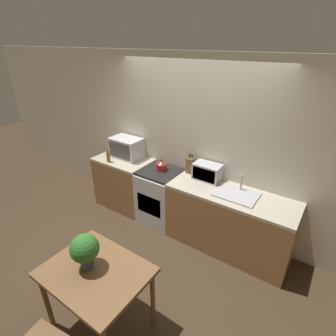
{
  "coord_description": "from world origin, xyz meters",
  "views": [
    {
      "loc": [
        1.77,
        -2.22,
        2.73
      ],
      "look_at": [
        -0.16,
        0.58,
        1.05
      ],
      "focal_mm": 28.0,
      "sensor_mm": 36.0,
      "label": 1
    }
  ],
  "objects": [
    {
      "name": "ground_plane",
      "position": [
        0.0,
        0.0,
        0.0
      ],
      "size": [
        16.0,
        16.0,
        0.0
      ],
      "primitive_type": "plane",
      "color": "#3D2D1E"
    },
    {
      "name": "wall_back",
      "position": [
        0.0,
        1.02,
        1.3
      ],
      "size": [
        10.0,
        0.06,
        2.6
      ],
      "color": "beige",
      "rests_on": "ground_plane"
    },
    {
      "name": "counter_left_run",
      "position": [
        -1.17,
        0.68,
        0.45
      ],
      "size": [
        0.96,
        0.62,
        0.9
      ],
      "color": "olive",
      "rests_on": "ground_plane"
    },
    {
      "name": "counter_right_run",
      "position": [
        0.79,
        0.68,
        0.45
      ],
      "size": [
        1.72,
        0.62,
        0.9
      ],
      "color": "olive",
      "rests_on": "ground_plane"
    },
    {
      "name": "stove_range",
      "position": [
        -0.38,
        0.68,
        0.45
      ],
      "size": [
        0.62,
        0.62,
        0.9
      ],
      "color": "silver",
      "rests_on": "ground_plane"
    },
    {
      "name": "kettle",
      "position": [
        -0.38,
        0.72,
        0.98
      ],
      "size": [
        0.17,
        0.17,
        0.18
      ],
      "color": "maroon",
      "rests_on": "stove_range"
    },
    {
      "name": "microwave",
      "position": [
        -1.17,
        0.79,
        1.07
      ],
      "size": [
        0.53,
        0.35,
        0.34
      ],
      "color": "silver",
      "rests_on": "counter_left_run"
    },
    {
      "name": "bottle",
      "position": [
        -1.28,
        0.47,
        1.0
      ],
      "size": [
        0.06,
        0.06,
        0.25
      ],
      "color": "olive",
      "rests_on": "counter_left_run"
    },
    {
      "name": "knife_block",
      "position": [
        0.03,
        0.89,
        1.02
      ],
      "size": [
        0.11,
        0.09,
        0.31
      ],
      "color": "brown",
      "rests_on": "counter_right_run"
    },
    {
      "name": "toaster_oven",
      "position": [
        0.34,
        0.85,
        1.02
      ],
      "size": [
        0.39,
        0.24,
        0.24
      ],
      "color": "#ADAFB5",
      "rests_on": "counter_right_run"
    },
    {
      "name": "sink_basin",
      "position": [
        0.85,
        0.69,
        0.91
      ],
      "size": [
        0.54,
        0.4,
        0.24
      ],
      "color": "#ADAFB5",
      "rests_on": "counter_right_run"
    },
    {
      "name": "dining_table",
      "position": [
        0.2,
        -1.14,
        0.68
      ],
      "size": [
        0.97,
        0.76,
        0.77
      ],
      "color": "brown",
      "rests_on": "ground_plane"
    },
    {
      "name": "potted_plant",
      "position": [
        0.1,
        -1.15,
        0.98
      ],
      "size": [
        0.27,
        0.27,
        0.36
      ],
      "color": "#424247",
      "rests_on": "dining_table"
    }
  ]
}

